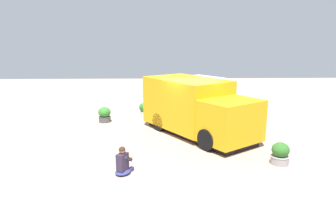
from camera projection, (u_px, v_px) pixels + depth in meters
ground_plane at (189, 134)px, 12.93m from camera, size 40.00×40.00×0.00m
food_truck at (196, 109)px, 12.72m from camera, size 4.77×5.62×2.34m
person_customer at (123, 163)px, 8.97m from camera, size 0.64×0.75×0.88m
planter_flowering_near at (280, 154)px, 9.69m from camera, size 0.60×0.60×0.73m
planter_flowering_far at (105, 115)px, 14.77m from camera, size 0.60×0.60×0.76m
planter_flowering_side at (145, 109)px, 15.67m from camera, size 0.60×0.60×0.79m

